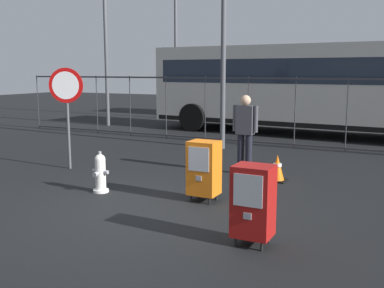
{
  "coord_description": "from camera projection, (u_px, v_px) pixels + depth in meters",
  "views": [
    {
      "loc": [
        3.84,
        -5.78,
        2.17
      ],
      "look_at": [
        0.3,
        1.2,
        0.9
      ],
      "focal_mm": 42.51,
      "sensor_mm": 36.0,
      "label": 1
    }
  ],
  "objects": [
    {
      "name": "ground_plane",
      "position": [
        141.0,
        210.0,
        7.15
      ],
      "size": [
        60.0,
        60.0,
        0.0
      ],
      "primitive_type": "plane",
      "color": "black"
    },
    {
      "name": "fire_hydrant",
      "position": [
        100.0,
        173.0,
        8.14
      ],
      "size": [
        0.33,
        0.31,
        0.75
      ],
      "color": "silver",
      "rests_on": "ground_plane"
    },
    {
      "name": "newspaper_box_primary",
      "position": [
        253.0,
        201.0,
        5.63
      ],
      "size": [
        0.48,
        0.42,
        1.02
      ],
      "color": "black",
      "rests_on": "ground_plane"
    },
    {
      "name": "newspaper_box_secondary",
      "position": [
        204.0,
        168.0,
        7.54
      ],
      "size": [
        0.48,
        0.42,
        1.02
      ],
      "color": "black",
      "rests_on": "ground_plane"
    },
    {
      "name": "stop_sign",
      "position": [
        67.0,
        97.0,
        9.9
      ],
      "size": [
        0.71,
        0.31,
        2.23
      ],
      "color": "#4C4F54",
      "rests_on": "ground_plane"
    },
    {
      "name": "pedestrian",
      "position": [
        245.0,
        130.0,
        9.48
      ],
      "size": [
        0.55,
        0.22,
        1.67
      ],
      "color": "black",
      "rests_on": "ground_plane"
    },
    {
      "name": "traffic_cone",
      "position": [
        277.0,
        168.0,
        8.97
      ],
      "size": [
        0.36,
        0.36,
        0.53
      ],
      "color": "black",
      "rests_on": "ground_plane"
    },
    {
      "name": "fence_barrier",
      "position": [
        271.0,
        111.0,
        12.96
      ],
      "size": [
        18.03,
        0.04,
        2.0
      ],
      "color": "#2D2D33",
      "rests_on": "ground_plane"
    },
    {
      "name": "bus_near",
      "position": [
        305.0,
        84.0,
        15.39
      ],
      "size": [
        10.63,
        3.26,
        3.0
      ],
      "rotation": [
        0.0,
        0.0,
        -0.06
      ],
      "color": "beige",
      "rests_on": "ground_plane"
    },
    {
      "name": "bus_far",
      "position": [
        302.0,
        81.0,
        20.35
      ],
      "size": [
        10.59,
        3.09,
        3.0
      ],
      "rotation": [
        0.0,
        0.0,
        0.04
      ],
      "color": "beige",
      "rests_on": "ground_plane"
    },
    {
      "name": "street_light_near_left",
      "position": [
        105.0,
        0.0,
        17.37
      ],
      "size": [
        0.32,
        0.32,
        8.51
      ],
      "color": "#4C4F54",
      "rests_on": "ground_plane"
    },
    {
      "name": "street_light_far_left",
      "position": [
        176.0,
        31.0,
        20.0
      ],
      "size": [
        0.32,
        0.32,
        6.71
      ],
      "color": "#4C4F54",
      "rests_on": "ground_plane"
    }
  ]
}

